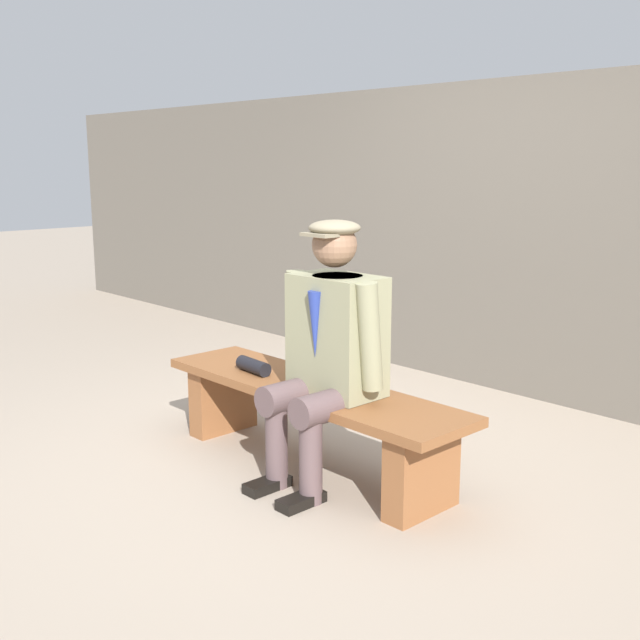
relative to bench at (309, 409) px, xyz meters
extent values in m
plane|color=gray|center=(0.00, 0.00, -0.31)|extent=(30.00, 30.00, 0.00)
cube|color=brown|center=(0.00, 0.00, 0.11)|extent=(1.87, 0.47, 0.05)
cube|color=brown|center=(-0.75, 0.00, -0.11)|extent=(0.13, 0.40, 0.40)
cube|color=brown|center=(0.75, 0.00, -0.11)|extent=(0.13, 0.40, 0.40)
cube|color=gray|center=(-0.20, 0.00, 0.43)|extent=(0.45, 0.28, 0.58)
cylinder|color=#1E2338|center=(-0.20, 0.00, 0.69)|extent=(0.25, 0.25, 0.06)
cone|color=navy|center=(-0.20, 0.15, 0.50)|extent=(0.07, 0.07, 0.32)
sphere|color=#8C664C|center=(-0.20, 0.02, 0.87)|extent=(0.22, 0.22, 0.22)
ellipsoid|color=gray|center=(-0.20, 0.02, 0.95)|extent=(0.25, 0.25, 0.08)
cube|color=gray|center=(-0.20, 0.12, 0.92)|extent=(0.17, 0.10, 0.02)
cylinder|color=brown|center=(-0.33, 0.14, 0.14)|extent=(0.15, 0.44, 0.15)
cylinder|color=brown|center=(-0.33, 0.29, -0.09)|extent=(0.11, 0.11, 0.45)
cube|color=black|center=(-0.33, 0.35, -0.29)|extent=(0.10, 0.24, 0.05)
cylinder|color=gray|center=(-0.46, 0.04, 0.47)|extent=(0.10, 0.15, 0.51)
cylinder|color=brown|center=(-0.08, 0.14, 0.14)|extent=(0.15, 0.44, 0.15)
cylinder|color=brown|center=(-0.08, 0.29, -0.09)|extent=(0.11, 0.11, 0.45)
cube|color=black|center=(-0.08, 0.35, -0.29)|extent=(0.10, 0.24, 0.05)
cylinder|color=gray|center=(0.05, 0.04, 0.47)|extent=(0.11, 0.11, 0.51)
cylinder|color=black|center=(0.37, 0.07, 0.17)|extent=(0.24, 0.09, 0.08)
cube|color=#665E54|center=(0.00, -2.01, 0.74)|extent=(12.00, 0.24, 2.10)
camera|label=1|loc=(-2.81, 2.56, 1.26)|focal=43.29mm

